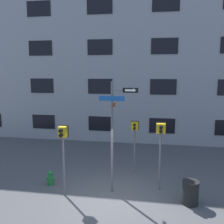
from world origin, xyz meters
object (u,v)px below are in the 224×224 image
street_sign_pole (114,128)px  fire_hydrant (50,178)px  pedestrian_signal_right (161,137)px  pedestrian_signal_left (63,142)px  pedestrian_signal_across (135,133)px  trash_bin (190,192)px

street_sign_pole → fire_hydrant: size_ratio=7.01×
pedestrian_signal_right → fire_hydrant: 4.79m
pedestrian_signal_left → pedestrian_signal_across: bearing=47.7°
street_sign_pole → trash_bin: bearing=-9.4°
pedestrian_signal_left → fire_hydrant: pedestrian_signal_left is taller
street_sign_pole → pedestrian_signal_across: 2.25m
pedestrian_signal_left → fire_hydrant: bearing=139.7°
pedestrian_signal_left → fire_hydrant: 2.12m
pedestrian_signal_left → trash_bin: 4.88m
street_sign_pole → pedestrian_signal_right: size_ratio=1.59×
pedestrian_signal_left → pedestrian_signal_right: (3.53, 1.08, 0.05)m
pedestrian_signal_right → pedestrian_signal_across: (-1.11, 1.58, -0.24)m
pedestrian_signal_across → pedestrian_signal_left: bearing=-132.3°
street_sign_pole → trash_bin: street_sign_pole is taller
fire_hydrant → trash_bin: bearing=-6.3°
fire_hydrant → street_sign_pole: bearing=-3.1°
pedestrian_signal_across → fire_hydrant: pedestrian_signal_across is taller
pedestrian_signal_left → pedestrian_signal_right: bearing=17.0°
pedestrian_signal_right → fire_hydrant: size_ratio=4.41×
pedestrian_signal_right → trash_bin: 2.21m
street_sign_pole → fire_hydrant: 3.50m
pedestrian_signal_left → fire_hydrant: (-0.88, 0.74, -1.78)m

